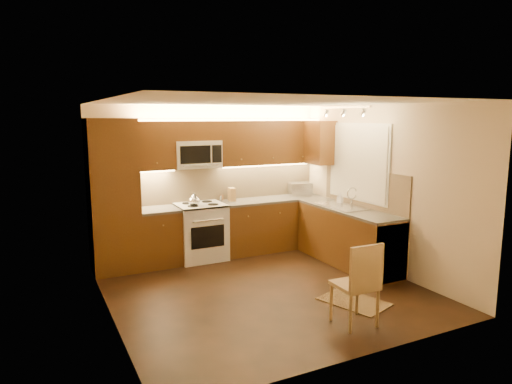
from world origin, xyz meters
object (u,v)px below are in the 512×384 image
toaster_oven (300,189)px  soap_bottle (340,198)px  microwave (196,154)px  knife_block (232,194)px  dining_chair (355,283)px  kettle (194,199)px  stove (201,232)px  sink (343,202)px

toaster_oven → soap_bottle: (0.17, -0.97, -0.03)m
microwave → toaster_oven: (1.95, -0.05, -0.70)m
microwave → toaster_oven: 2.08m
knife_block → soap_bottle: 1.82m
soap_bottle → dining_chair: soap_bottle is taller
microwave → kettle: size_ratio=3.57×
knife_block → dining_chair: 3.23m
kettle → stove: bearing=29.3°
dining_chair → soap_bottle: bearing=58.6°
knife_block → microwave: bearing=-171.1°
sink → dining_chair: (-1.28, -1.93, -0.49)m
stove → knife_block: knife_block is taller
stove → toaster_oven: size_ratio=2.35×
dining_chair → microwave: bearing=104.2°
toaster_oven → dining_chair: toaster_oven is taller
microwave → knife_block: (0.62, 0.00, -0.71)m
microwave → kettle: microwave is taller
toaster_oven → stove: bearing=-163.8°
sink → toaster_oven: (-0.05, 1.21, 0.04)m
kettle → sink: bearing=-33.9°
sink → dining_chair: 2.37m
kettle → knife_block: (0.76, 0.24, -0.01)m
microwave → sink: 2.48m
stove → soap_bottle: 2.36m
stove → knife_block: size_ratio=4.10×
sink → stove: bearing=150.6°
sink → knife_block: knife_block is taller
stove → kettle: (-0.14, -0.11, 0.57)m
sink → kettle: size_ratio=4.04×
soap_bottle → dining_chair: size_ratio=0.18×
microwave → dining_chair: size_ratio=0.79×
microwave → dining_chair: (0.72, -3.19, -1.24)m
sink → kettle: 2.37m
stove → sink: bearing=-29.4°
kettle → microwave: bearing=52.0°
toaster_oven → soap_bottle: toaster_oven is taller
sink → knife_block: (-1.38, 1.26, 0.04)m
knife_block → dining_chair: knife_block is taller
toaster_oven → knife_block: 1.33m
microwave → knife_block: bearing=0.1°
toaster_oven → knife_block: bearing=-168.4°
sink → toaster_oven: toaster_oven is taller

